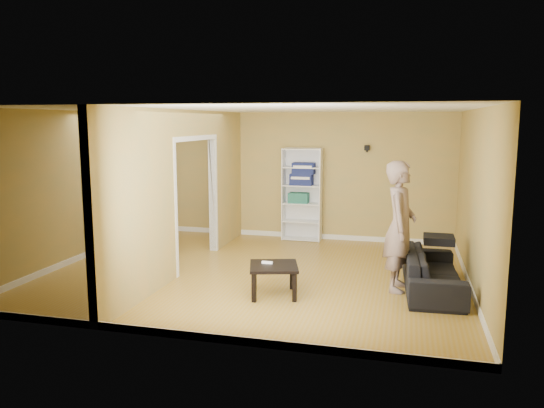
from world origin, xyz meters
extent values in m
plane|color=olive|center=(0.00, 0.00, 0.00)|extent=(6.50, 6.50, 0.00)
plane|color=white|center=(0.00, 0.00, 2.60)|extent=(6.50, 6.50, 0.00)
plane|color=#BB9645|center=(0.00, 2.75, 1.30)|extent=(6.50, 0.00, 6.50)
plane|color=#BB9645|center=(0.00, -2.75, 1.30)|extent=(6.50, 0.00, 6.50)
plane|color=#BB9645|center=(-3.25, 0.00, 1.30)|extent=(0.00, 5.50, 5.50)
plane|color=#BB9645|center=(3.25, 0.00, 1.30)|extent=(0.00, 5.50, 5.50)
cube|color=black|center=(1.50, 2.69, 1.90)|extent=(0.10, 0.10, 0.10)
imported|color=#29292A|center=(2.70, -0.25, 0.37)|extent=(2.00, 0.93, 0.75)
imported|color=slate|center=(2.22, -0.32, 1.10)|extent=(0.85, 0.69, 2.20)
cube|color=white|center=(-0.16, 2.56, 0.94)|extent=(0.02, 0.35, 1.88)
cube|color=white|center=(0.61, 2.56, 0.94)|extent=(0.02, 0.35, 1.88)
cube|color=white|center=(0.23, 2.72, 0.94)|extent=(0.79, 0.02, 1.88)
cube|color=white|center=(0.23, 2.56, 0.02)|extent=(0.75, 0.35, 0.02)
cube|color=white|center=(0.23, 2.56, 0.39)|extent=(0.75, 0.35, 0.02)
cube|color=white|center=(0.23, 2.56, 0.76)|extent=(0.75, 0.35, 0.02)
cube|color=white|center=(0.23, 2.56, 1.13)|extent=(0.75, 0.35, 0.02)
cube|color=white|center=(0.23, 2.56, 1.49)|extent=(0.75, 0.35, 0.02)
cube|color=white|center=(0.23, 2.56, 1.86)|extent=(0.75, 0.35, 0.02)
cube|color=teal|center=(0.16, 2.56, 0.87)|extent=(0.40, 0.26, 0.21)
cube|color=navy|center=(0.21, 2.56, 1.25)|extent=(0.45, 0.29, 0.23)
cube|color=navy|center=(0.26, 2.56, 1.47)|extent=(0.44, 0.29, 0.23)
cube|color=black|center=(0.54, -1.02, 0.42)|extent=(0.66, 0.66, 0.04)
cube|color=black|center=(0.27, -1.30, 0.20)|extent=(0.05, 0.05, 0.40)
cube|color=black|center=(0.81, -1.30, 0.20)|extent=(0.05, 0.05, 0.40)
cube|color=black|center=(0.27, -0.75, 0.20)|extent=(0.05, 0.05, 0.40)
cube|color=black|center=(0.81, -0.75, 0.20)|extent=(0.05, 0.05, 0.40)
cube|color=white|center=(0.43, -0.97, 0.45)|extent=(0.15, 0.04, 0.03)
cube|color=#D6A783|center=(-2.56, 0.93, 0.69)|extent=(1.13, 0.75, 0.04)
cylinder|color=#D6A783|center=(-3.08, 0.60, 0.33)|extent=(0.05, 0.05, 0.67)
cylinder|color=#D6A783|center=(-2.04, 0.60, 0.33)|extent=(0.05, 0.05, 0.67)
cylinder|color=#D6A783|center=(-3.08, 1.26, 0.33)|extent=(0.05, 0.05, 0.67)
cylinder|color=#D6A783|center=(-2.04, 1.26, 0.33)|extent=(0.05, 0.05, 0.67)
camera|label=1|loc=(2.30, -7.96, 2.42)|focal=35.00mm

